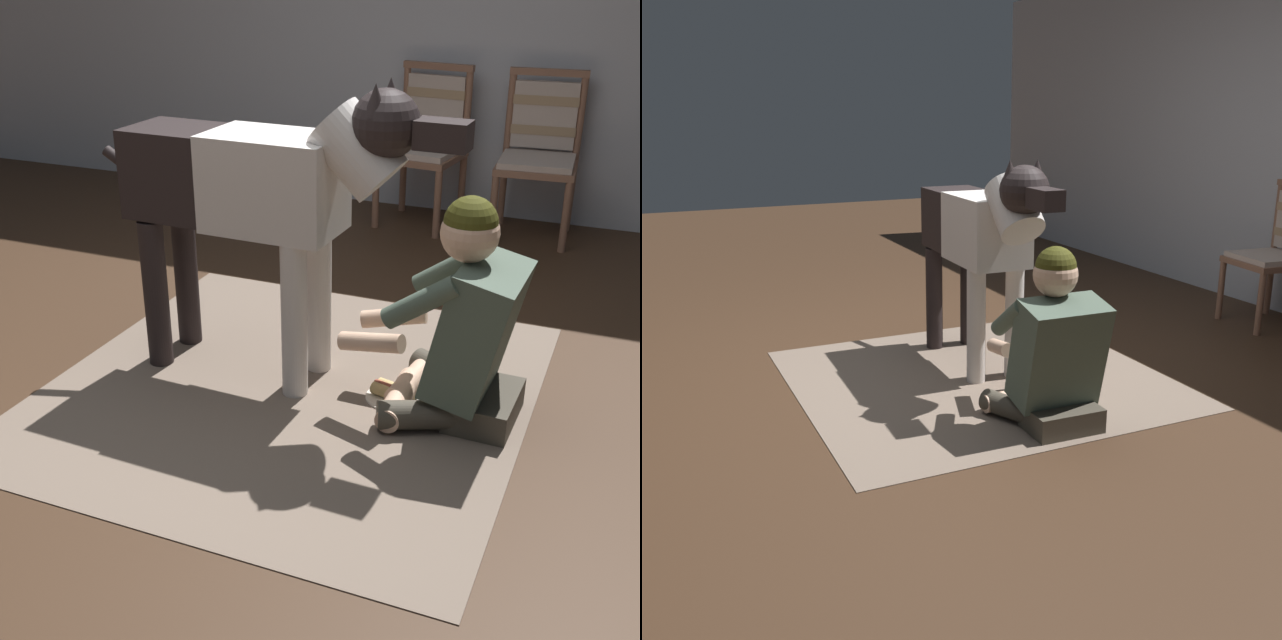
# 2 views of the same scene
# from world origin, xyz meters

# --- Properties ---
(ground_plane) EXTENTS (15.22, 15.22, 0.00)m
(ground_plane) POSITION_xyz_m (0.00, 0.00, 0.00)
(ground_plane) COLOR #3F291A
(area_rug) EXTENTS (1.89, 1.98, 0.01)m
(area_rug) POSITION_xyz_m (0.16, 0.15, 0.00)
(area_rug) COLOR #756355
(area_rug) RESTS_ON ground
(dining_chair_left_of_pair) EXTENTS (0.51, 0.52, 0.98)m
(dining_chair_left_of_pair) POSITION_xyz_m (0.03, 2.53, 0.54)
(dining_chair_left_of_pair) COLOR #875B45
(dining_chair_left_of_pair) RESTS_ON ground
(person_sitting_on_floor) EXTENTS (0.69, 0.58, 0.87)m
(person_sitting_on_floor) POSITION_xyz_m (0.83, 0.22, 0.36)
(person_sitting_on_floor) COLOR #474035
(person_sitting_on_floor) RESTS_ON ground
(large_dog) EXTENTS (1.54, 0.36, 1.23)m
(large_dog) POSITION_xyz_m (-0.00, 0.25, 0.79)
(large_dog) COLOR silver
(large_dog) RESTS_ON ground
(hot_dog_on_plate) EXTENTS (0.22, 0.22, 0.06)m
(hot_dog_on_plate) POSITION_xyz_m (0.57, 0.23, 0.03)
(hot_dog_on_plate) COLOR silver
(hot_dog_on_plate) RESTS_ON ground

